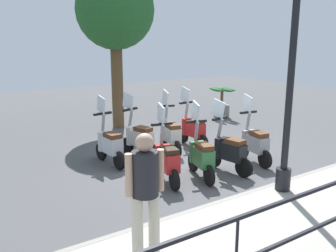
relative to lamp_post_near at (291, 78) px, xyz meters
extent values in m
plane|color=#4C4C4F|center=(2.40, 0.23, -2.14)|extent=(28.00, 28.00, 0.00)
cube|color=#A39E93|center=(-0.80, 0.23, -2.07)|extent=(2.20, 20.00, 0.15)
cube|color=gray|center=(0.25, 0.23, -2.07)|extent=(0.10, 20.00, 0.15)
cylinder|color=black|center=(0.00, 0.00, -1.79)|extent=(0.26, 0.26, 0.40)
cylinder|color=black|center=(0.00, 0.00, 0.19)|extent=(0.12, 0.12, 4.36)
cylinder|color=beige|center=(-0.43, 3.20, -1.58)|extent=(0.14, 0.14, 0.82)
cylinder|color=beige|center=(-0.46, 2.98, -1.58)|extent=(0.14, 0.14, 0.82)
cylinder|color=#232328|center=(-0.44, 3.09, -0.90)|extent=(0.36, 0.36, 0.55)
sphere|color=tan|center=(-0.44, 3.09, -0.51)|extent=(0.22, 0.22, 0.22)
cylinder|color=tan|center=(-0.41, 3.29, -0.88)|extent=(0.09, 0.09, 0.52)
cylinder|color=tan|center=(-0.47, 2.89, -0.88)|extent=(0.09, 0.09, 0.52)
cylinder|color=brown|center=(6.49, 0.03, -0.79)|extent=(0.36, 0.36, 2.71)
sphere|color=#235B28|center=(6.49, 0.03, 1.44)|extent=(2.36, 2.36, 2.36)
cylinder|color=slate|center=(5.75, -3.68, -1.92)|extent=(0.56, 0.56, 0.45)
cylinder|color=brown|center=(5.75, -3.68, -1.44)|extent=(0.10, 0.10, 0.50)
ellipsoid|color=#235B28|center=(6.00, -3.68, -1.14)|extent=(0.56, 0.16, 0.10)
ellipsoid|color=#235B28|center=(5.50, -3.68, -1.14)|extent=(0.56, 0.16, 0.10)
ellipsoid|color=#235B28|center=(5.75, -3.43, -1.14)|extent=(0.56, 0.16, 0.10)
ellipsoid|color=#235B28|center=(5.75, -3.93, -1.14)|extent=(0.56, 0.16, 0.10)
ellipsoid|color=#235B28|center=(5.93, -3.50, -1.14)|extent=(0.56, 0.16, 0.10)
ellipsoid|color=#235B28|center=(5.57, -3.86, -1.14)|extent=(0.56, 0.16, 0.10)
cylinder|color=black|center=(2.05, -1.05, -1.94)|extent=(0.41, 0.14, 0.40)
cylinder|color=black|center=(1.23, -0.91, -1.94)|extent=(0.41, 0.14, 0.40)
cube|color=gray|center=(1.56, -0.97, -1.66)|extent=(0.64, 0.37, 0.36)
cube|color=gray|center=(1.85, -1.02, -1.64)|extent=(0.17, 0.32, 0.44)
cube|color=#4C2D19|center=(1.49, -0.96, -1.43)|extent=(0.44, 0.32, 0.10)
cylinder|color=gray|center=(1.91, -1.03, -1.29)|extent=(0.19, 0.10, 0.55)
cube|color=black|center=(1.91, -1.03, -1.01)|extent=(0.13, 0.44, 0.05)
cube|color=silver|center=(1.96, -1.04, -0.81)|extent=(0.39, 0.09, 0.42)
cylinder|color=black|center=(1.92, -0.02, -1.94)|extent=(0.41, 0.14, 0.40)
cylinder|color=black|center=(1.10, -0.14, -1.94)|extent=(0.41, 0.14, 0.40)
cube|color=black|center=(1.42, -0.09, -1.66)|extent=(0.63, 0.36, 0.36)
cube|color=black|center=(1.71, -0.05, -1.64)|extent=(0.16, 0.31, 0.44)
cube|color=#4C2D19|center=(1.35, -0.10, -1.43)|extent=(0.43, 0.31, 0.10)
cylinder|color=gray|center=(1.77, -0.04, -1.29)|extent=(0.19, 0.10, 0.55)
cube|color=black|center=(1.77, -0.04, -1.01)|extent=(0.12, 0.44, 0.05)
cube|color=silver|center=(1.83, -0.03, -0.81)|extent=(0.39, 0.09, 0.42)
cylinder|color=black|center=(1.97, 0.51, -1.94)|extent=(0.41, 0.18, 0.40)
cylinder|color=black|center=(1.17, 0.73, -1.94)|extent=(0.41, 0.18, 0.40)
cube|color=#2D6B38|center=(1.49, 0.64, -1.66)|extent=(0.65, 0.43, 0.36)
cube|color=#2D6B38|center=(1.77, 0.56, -1.64)|extent=(0.20, 0.32, 0.44)
cube|color=#4C2D19|center=(1.42, 0.66, -1.43)|extent=(0.45, 0.36, 0.10)
cylinder|color=gray|center=(1.82, 0.54, -1.29)|extent=(0.19, 0.12, 0.55)
cube|color=black|center=(1.82, 0.54, -1.01)|extent=(0.18, 0.44, 0.05)
cube|color=silver|center=(1.88, 0.53, -0.81)|extent=(0.38, 0.13, 0.42)
cylinder|color=black|center=(2.16, 1.24, -1.94)|extent=(0.41, 0.17, 0.40)
cylinder|color=black|center=(1.35, 1.42, -1.94)|extent=(0.41, 0.17, 0.40)
cube|color=#B21E1E|center=(1.67, 1.35, -1.66)|extent=(0.65, 0.41, 0.36)
cube|color=#B21E1E|center=(1.95, 1.28, -1.64)|extent=(0.18, 0.32, 0.44)
cube|color=black|center=(1.60, 1.36, -1.43)|extent=(0.45, 0.34, 0.10)
cylinder|color=gray|center=(2.01, 1.27, -1.29)|extent=(0.19, 0.11, 0.55)
cube|color=black|center=(2.01, 1.27, -1.01)|extent=(0.16, 0.44, 0.05)
cube|color=silver|center=(2.07, 1.26, -0.81)|extent=(0.38, 0.12, 0.42)
cylinder|color=black|center=(3.87, -0.61, -1.94)|extent=(0.40, 0.09, 0.40)
cylinder|color=black|center=(3.04, -0.62, -1.94)|extent=(0.40, 0.09, 0.40)
cube|color=#B21E1E|center=(3.37, -0.62, -1.66)|extent=(0.60, 0.29, 0.36)
cube|color=#B21E1E|center=(3.66, -0.61, -1.64)|extent=(0.12, 0.30, 0.44)
cube|color=#4C2D19|center=(3.30, -0.62, -1.43)|extent=(0.40, 0.27, 0.10)
cylinder|color=gray|center=(3.72, -0.61, -1.29)|extent=(0.18, 0.07, 0.55)
cube|color=black|center=(3.72, -0.61, -1.01)|extent=(0.07, 0.44, 0.05)
cube|color=silver|center=(3.78, -0.61, -0.81)|extent=(0.39, 0.04, 0.42)
cylinder|color=black|center=(3.75, 0.08, -1.94)|extent=(0.41, 0.16, 0.40)
cylinder|color=black|center=(2.94, 0.25, -1.94)|extent=(0.41, 0.16, 0.40)
cube|color=beige|center=(3.26, 0.18, -1.66)|extent=(0.64, 0.39, 0.36)
cube|color=beige|center=(3.54, 0.12, -1.64)|extent=(0.18, 0.32, 0.44)
cube|color=#4C2D19|center=(3.19, 0.20, -1.43)|extent=(0.44, 0.33, 0.10)
cylinder|color=gray|center=(3.60, 0.11, -1.29)|extent=(0.19, 0.10, 0.55)
cube|color=black|center=(3.60, 0.11, -1.01)|extent=(0.15, 0.44, 0.05)
cube|color=silver|center=(3.66, 0.10, -0.81)|extent=(0.39, 0.11, 0.42)
cylinder|color=black|center=(3.86, 1.10, -1.94)|extent=(0.41, 0.19, 0.40)
cylinder|color=black|center=(3.07, 0.88, -1.94)|extent=(0.41, 0.19, 0.40)
cube|color=beige|center=(3.38, 0.97, -1.66)|extent=(0.65, 0.43, 0.36)
cube|color=beige|center=(3.66, 1.05, -1.64)|extent=(0.20, 0.32, 0.44)
cube|color=#4C2D19|center=(3.32, 0.95, -1.43)|extent=(0.46, 0.36, 0.10)
cylinder|color=gray|center=(3.72, 1.06, -1.29)|extent=(0.19, 0.12, 0.55)
cube|color=black|center=(3.72, 1.06, -1.01)|extent=(0.18, 0.44, 0.05)
cube|color=silver|center=(3.78, 1.08, -0.81)|extent=(0.38, 0.13, 0.42)
cylinder|color=black|center=(3.77, 1.83, -1.94)|extent=(0.40, 0.10, 0.40)
cylinder|color=black|center=(2.94, 1.77, -1.94)|extent=(0.40, 0.10, 0.40)
cube|color=#B7BCC6|center=(3.27, 1.79, -1.66)|extent=(0.62, 0.32, 0.36)
cube|color=#B7BCC6|center=(3.56, 1.81, -1.64)|extent=(0.14, 0.31, 0.44)
cube|color=#4C2D19|center=(3.20, 1.79, -1.43)|extent=(0.42, 0.28, 0.10)
cylinder|color=gray|center=(3.62, 1.82, -1.29)|extent=(0.19, 0.08, 0.55)
cube|color=black|center=(3.62, 1.82, -1.01)|extent=(0.09, 0.44, 0.05)
cube|color=silver|center=(3.68, 1.82, -0.81)|extent=(0.39, 0.05, 0.42)
camera|label=1|loc=(-4.05, 5.18, 0.68)|focal=40.00mm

